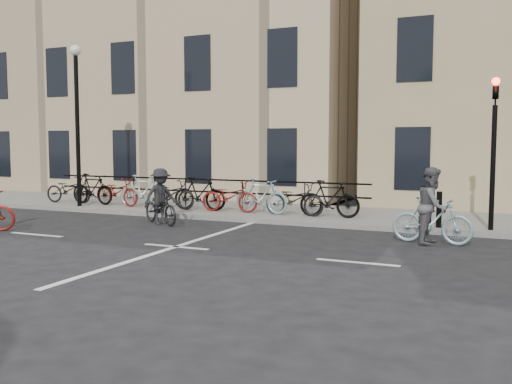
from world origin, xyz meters
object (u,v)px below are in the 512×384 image
at_px(cyclist_grey, 432,213).
at_px(cyclist_dark, 161,202).
at_px(traffic_light, 494,134).
at_px(lamp_post, 77,105).

bearing_deg(cyclist_grey, cyclist_dark, 93.84).
distance_m(traffic_light, cyclist_grey, 2.71).
bearing_deg(lamp_post, cyclist_dark, -20.36).
relative_size(traffic_light, cyclist_grey, 2.15).
bearing_deg(lamp_post, traffic_light, -0.27).
xyz_separation_m(lamp_post, cyclist_grey, (11.52, -1.75, -2.79)).
relative_size(lamp_post, cyclist_dark, 2.91).
height_order(lamp_post, cyclist_dark, lamp_post).
bearing_deg(cyclist_grey, traffic_light, -29.69).
bearing_deg(cyclist_dark, traffic_light, -50.57).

